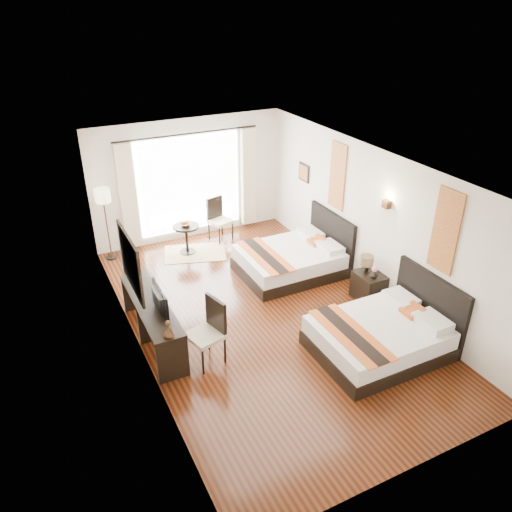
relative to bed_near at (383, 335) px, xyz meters
name	(u,v)px	position (x,y,z in m)	size (l,w,h in m)	color
floor	(264,315)	(-1.27, 1.74, -0.31)	(4.50, 7.50, 0.01)	black
ceiling	(265,167)	(-1.27, 1.74, 2.49)	(4.50, 7.50, 0.02)	white
wall_headboard	(371,222)	(0.98, 1.74, 1.10)	(0.01, 7.50, 2.80)	silver
wall_desk	(133,276)	(-3.51, 1.74, 1.10)	(0.01, 7.50, 2.80)	silver
wall_window	(189,180)	(-1.27, 5.49, 1.10)	(4.50, 0.01, 2.80)	silver
wall_entry	(421,385)	(-1.27, -2.00, 1.10)	(4.50, 0.01, 2.80)	silver
window_glass	(190,184)	(-1.27, 5.47, 1.00)	(2.40, 0.02, 2.20)	white
sheer_curtain	(191,185)	(-1.27, 5.41, 1.00)	(2.30, 0.02, 2.10)	white
drape_left	(128,197)	(-2.72, 5.37, 0.98)	(0.35, 0.14, 2.35)	beige
drape_right	(249,177)	(0.18, 5.37, 0.98)	(0.35, 0.14, 2.35)	beige
art_panel_near	(445,231)	(0.96, 0.00, 1.65)	(0.03, 0.50, 1.35)	maroon
art_panel_far	(337,176)	(0.96, 2.89, 1.65)	(0.03, 0.50, 1.35)	maroon
wall_sconce	(387,204)	(0.92, 1.34, 1.62)	(0.10, 0.14, 0.14)	#432A17
mirror_frame	(130,262)	(-3.49, 1.91, 1.25)	(0.04, 1.25, 0.95)	black
mirror_glass	(132,262)	(-3.46, 1.91, 1.25)	(0.01, 1.12, 0.82)	white
bed_near	(383,335)	(0.00, 0.00, 0.00)	(2.08, 1.62, 1.17)	black
bed_far	(293,259)	(0.01, 2.89, 0.00)	(2.06, 1.61, 1.16)	black
nightstand	(369,287)	(0.75, 1.34, -0.03)	(0.46, 0.57, 0.55)	black
table_lamp	(367,262)	(0.73, 1.44, 0.46)	(0.25, 0.25, 0.39)	black
vase	(374,277)	(0.72, 1.20, 0.26)	(0.13, 0.13, 0.13)	black
console_desk	(152,322)	(-3.26, 1.91, 0.07)	(0.50, 2.20, 0.76)	black
television	(156,301)	(-3.24, 1.60, 0.66)	(0.74, 0.10, 0.42)	black
bronze_figurine	(169,330)	(-3.26, 0.91, 0.57)	(0.16, 0.16, 0.24)	#432A17
desk_chair	(207,344)	(-2.64, 1.02, 0.03)	(0.62, 0.62, 1.08)	beige
floor_lamp	(103,200)	(-3.27, 5.19, 1.06)	(0.32, 0.32, 1.61)	black
side_table	(187,239)	(-1.68, 4.70, 0.03)	(0.57, 0.57, 0.66)	black
fruit_bowl	(186,225)	(-1.69, 4.68, 0.39)	(0.23, 0.23, 0.06)	#492F1A
window_chair	(220,227)	(-0.75, 5.01, 0.00)	(0.58, 0.58, 1.01)	beige
jute_rug	(195,253)	(-1.55, 4.59, -0.30)	(1.34, 0.91, 0.01)	tan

